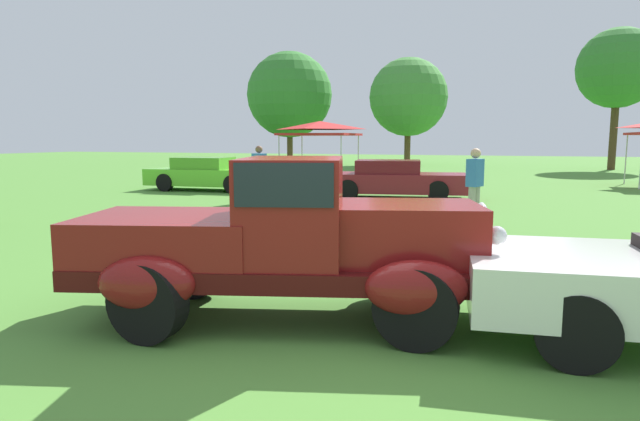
# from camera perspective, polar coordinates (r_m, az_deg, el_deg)

# --- Properties ---
(ground_plane) EXTENTS (120.00, 120.00, 0.00)m
(ground_plane) POSITION_cam_1_polar(r_m,az_deg,el_deg) (5.54, -1.25, -12.34)
(ground_plane) COLOR #4C8433
(feature_pickup_truck) EXTENTS (4.39, 2.63, 1.70)m
(feature_pickup_truck) POSITION_cam_1_polar(r_m,az_deg,el_deg) (5.57, -3.65, -3.01)
(feature_pickup_truck) COLOR #400B0B
(feature_pickup_truck) RESTS_ON ground_plane
(show_car_lime) EXTENTS (4.54, 1.92, 1.22)m
(show_car_lime) POSITION_cam_1_polar(r_m,az_deg,el_deg) (20.27, -11.92, 3.80)
(show_car_lime) COLOR #60C62D
(show_car_lime) RESTS_ON ground_plane
(show_car_burgundy) EXTENTS (4.78, 2.41, 1.22)m
(show_car_burgundy) POSITION_cam_1_polar(r_m,az_deg,el_deg) (17.34, 7.70, 3.27)
(show_car_burgundy) COLOR maroon
(show_car_burgundy) RESTS_ON ground_plane
(spectator_near_truck) EXTENTS (0.38, 0.46, 1.69)m
(spectator_near_truck) POSITION_cam_1_polar(r_m,az_deg,el_deg) (12.22, 16.10, 2.73)
(spectator_near_truck) COLOR #9E998E
(spectator_near_truck) RESTS_ON ground_plane
(spectator_by_row) EXTENTS (0.45, 0.35, 1.69)m
(spectator_by_row) POSITION_cam_1_polar(r_m,az_deg,el_deg) (16.30, -6.47, 4.13)
(spectator_by_row) COLOR #9E998E
(spectator_by_row) RESTS_ON ground_plane
(canopy_tent_left_field) EXTENTS (3.22, 3.22, 2.71)m
(canopy_tent_left_field) POSITION_cam_1_polar(r_m,az_deg,el_deg) (25.00, 0.01, 8.83)
(canopy_tent_left_field) COLOR #B7B7BC
(canopy_tent_left_field) RESTS_ON ground_plane
(treeline_far_left) EXTENTS (6.42, 6.42, 8.42)m
(treeline_far_left) POSITION_cam_1_polar(r_m,az_deg,el_deg) (41.55, -3.26, 12.16)
(treeline_far_left) COLOR brown
(treeline_far_left) RESTS_ON ground_plane
(treeline_mid_left) EXTENTS (5.60, 5.60, 7.69)m
(treeline_mid_left) POSITION_cam_1_polar(r_m,az_deg,el_deg) (39.94, 9.37, 11.79)
(treeline_mid_left) COLOR brown
(treeline_mid_left) RESTS_ON ground_plane
(treeline_center) EXTENTS (4.79, 4.79, 8.54)m
(treeline_center) POSITION_cam_1_polar(r_m,az_deg,el_deg) (38.01, 29.11, 13.04)
(treeline_center) COLOR #47331E
(treeline_center) RESTS_ON ground_plane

